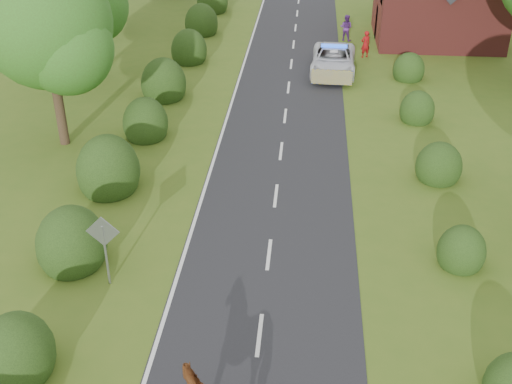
# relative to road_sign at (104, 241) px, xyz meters

# --- Properties ---
(ground) EXTENTS (120.00, 120.00, 0.00)m
(ground) POSITION_rel_road_sign_xyz_m (5.00, -2.00, -1.65)
(ground) COLOR #44611B
(road) EXTENTS (6.00, 70.00, 0.02)m
(road) POSITION_rel_road_sign_xyz_m (5.00, 13.00, -1.64)
(road) COLOR black
(road) RESTS_ON ground
(road_markings) EXTENTS (4.96, 70.00, 0.01)m
(road_markings) POSITION_rel_road_sign_xyz_m (3.40, 10.93, -1.63)
(road_markings) COLOR white
(road_markings) RESTS_ON road
(hedgerow_left) EXTENTS (2.75, 50.41, 3.00)m
(hedgerow_left) POSITION_rel_road_sign_xyz_m (-1.51, 9.69, -0.91)
(hedgerow_left) COLOR black
(hedgerow_left) RESTS_ON ground
(hedgerow_right) EXTENTS (2.10, 45.78, 2.10)m
(hedgerow_right) POSITION_rel_road_sign_xyz_m (11.60, 9.21, -1.10)
(hedgerow_right) COLOR black
(hedgerow_right) RESTS_ON ground
(tree_left_a) EXTENTS (5.74, 5.60, 8.38)m
(tree_left_a) POSITION_rel_road_sign_xyz_m (-4.75, 9.86, 3.69)
(tree_left_a) COLOR #332316
(tree_left_a) RESTS_ON ground
(road_sign) EXTENTS (1.06, 0.08, 2.53)m
(road_sign) POSITION_rel_road_sign_xyz_m (0.00, 0.00, 0.00)
(road_sign) COLOR gray
(road_sign) RESTS_ON ground
(police_van) EXTENTS (2.78, 5.63, 1.67)m
(police_van) POSITION_rel_road_sign_xyz_m (7.50, 20.77, -0.89)
(police_van) COLOR silver
(police_van) RESTS_ON ground
(pedestrian_red) EXTENTS (0.72, 0.62, 1.67)m
(pedestrian_red) POSITION_rel_road_sign_xyz_m (9.55, 23.76, -0.82)
(pedestrian_red) COLOR maroon
(pedestrian_red) RESTS_ON ground
(pedestrian_purple) EXTENTS (1.04, 0.94, 1.75)m
(pedestrian_purple) POSITION_rel_road_sign_xyz_m (8.46, 27.27, -0.78)
(pedestrian_purple) COLOR #592A79
(pedestrian_purple) RESTS_ON ground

